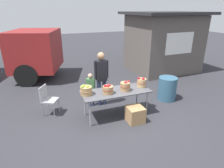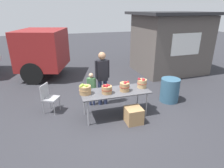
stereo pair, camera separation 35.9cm
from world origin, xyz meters
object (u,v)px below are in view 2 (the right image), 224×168
Objects in this scene: apple_basket_green_0 at (85,90)px; folding_chair at (48,96)px; market_table at (115,93)px; produce_crate at (134,115)px; apple_basket_red_1 at (125,86)px; apple_basket_red_0 at (107,89)px; trash_barrel at (170,90)px; child_customer at (92,87)px; apple_basket_red_2 at (142,83)px; vendor_adult at (102,75)px.

folding_chair is (-0.97, 0.70, -0.37)m from apple_basket_green_0.
market_table is 4.42× the size of produce_crate.
market_table is at bearing 168.27° from apple_basket_red_1.
produce_crate is at bearing -77.81° from apple_basket_red_1.
apple_basket_red_1 is 0.34× the size of folding_chair.
apple_basket_red_0 is 2.34m from trash_barrel.
apple_basket_red_1 is 0.27× the size of child_customer.
apple_basket_red_0 is at bearing -88.38° from folding_chair.
folding_chair is at bearing 173.86° from trash_barrel.
apple_basket_green_0 is at bearing 173.72° from apple_basket_red_1.
apple_basket_red_2 reaches higher than produce_crate.
apple_basket_red_2 reaches higher than apple_basket_red_0.
apple_basket_red_1 is at bearing -166.79° from trash_barrel.
folding_chair reaches higher than produce_crate.
market_table is at bearing -83.04° from folding_chair.
apple_basket_red_0 is at bearing -178.56° from apple_basket_red_1.
apple_basket_red_0 reaches higher than folding_chair.
apple_basket_green_0 is 0.97m from vendor_adult.
apple_basket_red_1 is (0.26, -0.05, 0.18)m from market_table.
market_table is 0.84m from apple_basket_red_2.
apple_basket_red_0 is 0.52m from apple_basket_red_1.
apple_basket_green_0 is at bearing 48.81° from vendor_adult.
apple_basket_red_2 reaches higher than apple_basket_red_1.
market_table is 0.95m from child_customer.
market_table is 6.45× the size of apple_basket_red_0.
apple_basket_red_2 is at bearing 49.64° from produce_crate.
market_table is 6.39× the size of apple_basket_red_2.
trash_barrel is (2.25, 0.42, -0.48)m from apple_basket_red_0.
vendor_adult is (-0.98, 0.74, 0.11)m from apple_basket_red_2.
apple_basket_red_2 reaches higher than trash_barrel.
apple_basket_red_2 is 0.98m from produce_crate.
apple_basket_red_0 is at bearing -174.67° from apple_basket_red_2.
apple_basket_red_2 is 0.38× the size of trash_barrel.
child_customer is (-1.32, 0.77, -0.26)m from apple_basket_red_2.
child_customer reaches higher than apple_basket_red_2.
trash_barrel is at bearing 15.23° from apple_basket_red_2.
folding_chair is (-2.05, 0.81, -0.37)m from apple_basket_red_1.
apple_basket_red_1 is 1.85m from trash_barrel.
trash_barrel reaches higher than produce_crate.
apple_basket_green_0 is at bearing 153.95° from produce_crate.
vendor_adult is 2.18× the size of trash_barrel.
apple_basket_red_1 reaches higher than folding_chair.
apple_basket_red_1 reaches higher than apple_basket_green_0.
trash_barrel is 1.81× the size of produce_crate.
apple_basket_red_0 is 0.99× the size of apple_basket_red_2.
apple_basket_red_0 is 0.34× the size of folding_chair.
folding_chair is (-2.61, 0.73, -0.38)m from apple_basket_red_2.
market_table is 1.12× the size of vendor_adult.
vendor_adult is at bearing 143.02° from apple_basket_red_2.
apple_basket_red_2 is 1.23m from vendor_adult.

